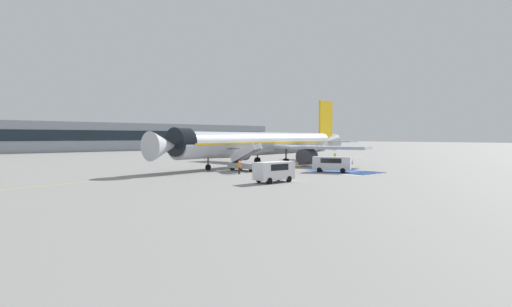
{
  "coord_description": "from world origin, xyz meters",
  "views": [
    {
      "loc": [
        -43.31,
        -47.49,
        4.65
      ],
      "look_at": [
        -1.87,
        0.12,
        1.99
      ],
      "focal_mm": 28.0,
      "sensor_mm": 36.0,
      "label": 1
    }
  ],
  "objects_px": {
    "boarding_stairs_forward": "(246,164)",
    "traffic_cone_0": "(298,166)",
    "ground_crew_2": "(239,166)",
    "terminal_building": "(118,137)",
    "fuel_tanker": "(212,149)",
    "ground_crew_1": "(299,158)",
    "boarding_stairs_aft": "(314,158)",
    "airliner": "(268,144)",
    "ground_crew_0": "(335,157)",
    "service_van_1": "(332,163)",
    "service_van_0": "(274,170)",
    "baggage_cart": "(347,163)"
  },
  "relations": [
    {
      "from": "ground_crew_2",
      "to": "terminal_building",
      "type": "xyz_separation_m",
      "value": [
        21.73,
        92.42,
        3.62
      ]
    },
    {
      "from": "boarding_stairs_forward",
      "to": "traffic_cone_0",
      "type": "xyz_separation_m",
      "value": [
        9.31,
        -1.14,
        -0.69
      ]
    },
    {
      "from": "airliner",
      "to": "ground_crew_0",
      "type": "bearing_deg",
      "value": -110.86
    },
    {
      "from": "airliner",
      "to": "ground_crew_0",
      "type": "relative_size",
      "value": 28.27
    },
    {
      "from": "airliner",
      "to": "service_van_1",
      "type": "xyz_separation_m",
      "value": [
        -2.92,
        -15.59,
        -2.27
      ]
    },
    {
      "from": "service_van_0",
      "to": "boarding_stairs_forward",
      "type": "bearing_deg",
      "value": 154.56
    },
    {
      "from": "fuel_tanker",
      "to": "ground_crew_0",
      "type": "relative_size",
      "value": 5.57
    },
    {
      "from": "service_van_1",
      "to": "baggage_cart",
      "type": "distance_m",
      "value": 15.82
    },
    {
      "from": "terminal_building",
      "to": "boarding_stairs_aft",
      "type": "bearing_deg",
      "value": -89.69
    },
    {
      "from": "baggage_cart",
      "to": "ground_crew_0",
      "type": "height_order",
      "value": "ground_crew_0"
    },
    {
      "from": "airliner",
      "to": "fuel_tanker",
      "type": "relative_size",
      "value": 5.07
    },
    {
      "from": "service_van_1",
      "to": "traffic_cone_0",
      "type": "relative_size",
      "value": 8.95
    },
    {
      "from": "boarding_stairs_aft",
      "to": "fuel_tanker",
      "type": "relative_size",
      "value": 0.59
    },
    {
      "from": "fuel_tanker",
      "to": "traffic_cone_0",
      "type": "relative_size",
      "value": 16.37
    },
    {
      "from": "boarding_stairs_forward",
      "to": "traffic_cone_0",
      "type": "distance_m",
      "value": 9.4
    },
    {
      "from": "service_van_0",
      "to": "traffic_cone_0",
      "type": "height_order",
      "value": "service_van_0"
    },
    {
      "from": "boarding_stairs_aft",
      "to": "terminal_building",
      "type": "height_order",
      "value": "terminal_building"
    },
    {
      "from": "boarding_stairs_forward",
      "to": "terminal_building",
      "type": "bearing_deg",
      "value": 67.57
    },
    {
      "from": "service_van_0",
      "to": "boarding_stairs_aft",
      "type": "bearing_deg",
      "value": 125.4
    },
    {
      "from": "boarding_stairs_aft",
      "to": "baggage_cart",
      "type": "relative_size",
      "value": 1.84
    },
    {
      "from": "ground_crew_0",
      "to": "traffic_cone_0",
      "type": "height_order",
      "value": "ground_crew_0"
    },
    {
      "from": "baggage_cart",
      "to": "traffic_cone_0",
      "type": "xyz_separation_m",
      "value": [
        -11.64,
        0.43,
        0.03
      ]
    },
    {
      "from": "boarding_stairs_forward",
      "to": "ground_crew_0",
      "type": "distance_m",
      "value": 24.92
    },
    {
      "from": "boarding_stairs_aft",
      "to": "service_van_1",
      "type": "height_order",
      "value": "boarding_stairs_aft"
    },
    {
      "from": "ground_crew_2",
      "to": "airliner",
      "type": "bearing_deg",
      "value": -58.0
    },
    {
      "from": "fuel_tanker",
      "to": "service_van_0",
      "type": "distance_m",
      "value": 48.51
    },
    {
      "from": "terminal_building",
      "to": "fuel_tanker",
      "type": "bearing_deg",
      "value": -92.42
    },
    {
      "from": "boarding_stairs_forward",
      "to": "traffic_cone_0",
      "type": "height_order",
      "value": "boarding_stairs_forward"
    },
    {
      "from": "service_van_1",
      "to": "ground_crew_2",
      "type": "distance_m",
      "value": 12.33
    },
    {
      "from": "ground_crew_2",
      "to": "traffic_cone_0",
      "type": "relative_size",
      "value": 2.94
    },
    {
      "from": "boarding_stairs_forward",
      "to": "ground_crew_0",
      "type": "xyz_separation_m",
      "value": [
        24.61,
        3.89,
        -0.02
      ]
    },
    {
      "from": "service_van_1",
      "to": "ground_crew_2",
      "type": "bearing_deg",
      "value": -59.23
    },
    {
      "from": "airliner",
      "to": "boarding_stairs_forward",
      "type": "relative_size",
      "value": 8.57
    },
    {
      "from": "fuel_tanker",
      "to": "service_van_1",
      "type": "height_order",
      "value": "fuel_tanker"
    },
    {
      "from": "ground_crew_1",
      "to": "ground_crew_0",
      "type": "bearing_deg",
      "value": 8.99
    },
    {
      "from": "boarding_stairs_forward",
      "to": "ground_crew_1",
      "type": "height_order",
      "value": "boarding_stairs_forward"
    },
    {
      "from": "boarding_stairs_aft",
      "to": "ground_crew_2",
      "type": "bearing_deg",
      "value": -173.94
    },
    {
      "from": "ground_crew_0",
      "to": "traffic_cone_0",
      "type": "relative_size",
      "value": 2.94
    },
    {
      "from": "fuel_tanker",
      "to": "service_van_0",
      "type": "relative_size",
      "value": 2.15
    },
    {
      "from": "boarding_stairs_forward",
      "to": "ground_crew_1",
      "type": "distance_m",
      "value": 14.01
    },
    {
      "from": "boarding_stairs_forward",
      "to": "boarding_stairs_aft",
      "type": "xyz_separation_m",
      "value": [
        18.5,
        3.59,
        -0.0
      ]
    },
    {
      "from": "service_van_0",
      "to": "service_van_1",
      "type": "height_order",
      "value": "service_van_0"
    },
    {
      "from": "boarding_stairs_forward",
      "to": "service_van_0",
      "type": "distance_m",
      "value": 14.39
    },
    {
      "from": "service_van_1",
      "to": "airliner",
      "type": "bearing_deg",
      "value": -130.97
    },
    {
      "from": "airliner",
      "to": "fuel_tanker",
      "type": "xyz_separation_m",
      "value": [
        5.53,
        23.94,
        -1.62
      ]
    },
    {
      "from": "service_van_1",
      "to": "ground_crew_2",
      "type": "relative_size",
      "value": 3.04
    },
    {
      "from": "boarding_stairs_forward",
      "to": "fuel_tanker",
      "type": "xyz_separation_m",
      "value": [
        15.55,
        30.37,
        0.91
      ]
    },
    {
      "from": "baggage_cart",
      "to": "ground_crew_0",
      "type": "distance_m",
      "value": 6.61
    },
    {
      "from": "service_van_1",
      "to": "traffic_cone_0",
      "type": "bearing_deg",
      "value": -135.73
    },
    {
      "from": "fuel_tanker",
      "to": "ground_crew_1",
      "type": "bearing_deg",
      "value": 2.5
    }
  ]
}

